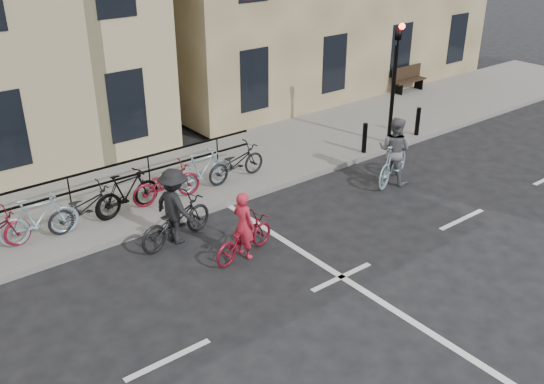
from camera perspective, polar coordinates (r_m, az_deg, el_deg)
ground at (r=12.52m, az=6.56°, el=-7.96°), size 120.00×120.00×0.00m
sidewalk at (r=15.33m, az=-20.77°, el=-2.57°), size 46.00×4.00×0.15m
traffic_light at (r=18.50m, az=11.52°, el=11.28°), size 0.18×0.30×3.90m
bollard_east at (r=18.13m, az=8.71°, el=5.05°), size 0.14×0.14×0.90m
bollard_west at (r=19.86m, az=13.55°, el=6.48°), size 0.14×0.14×0.90m
bench at (r=24.62m, az=12.67°, el=10.44°), size 1.60×0.41×0.97m
parked_bikes at (r=14.44m, az=-17.28°, el=-1.26°), size 10.40×1.23×1.05m
cyclist_pink at (r=12.89m, az=-2.66°, el=-4.01°), size 1.78×0.93×1.51m
cyclist_grey at (r=16.53m, az=11.38°, el=3.29°), size 1.97×1.17×1.84m
cyclist_dark at (r=13.51m, az=-9.10°, el=-2.05°), size 2.07×1.24×1.75m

